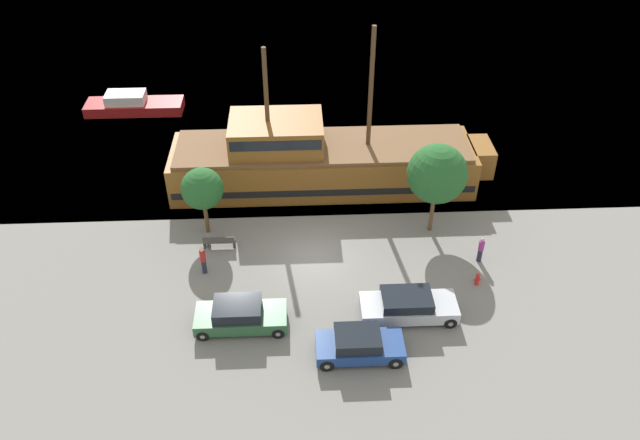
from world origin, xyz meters
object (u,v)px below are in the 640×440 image
Objects in this scene: pirate_ship at (319,160)px; pedestrian_walking_near at (203,260)px; fire_hydrant at (477,279)px; moored_boat_dockside at (133,105)px; parked_car_curb_mid at (408,306)px; pedestrian_walking_far at (481,250)px; parked_car_curb_rear at (240,315)px; parked_car_curb_front at (359,345)px; bench_promenade_east at (219,241)px.

pirate_ship reaches higher than pedestrian_walking_near.
pirate_ship is 27.20× the size of fire_hydrant.
parked_car_curb_mid is at bearing -51.67° from moored_boat_dockside.
pedestrian_walking_far is (4.75, 4.08, 0.10)m from parked_car_curb_mid.
parked_car_curb_rear is (-4.49, -12.62, -1.05)m from pirate_ship.
pirate_ship is 11.86× the size of pedestrian_walking_near.
parked_car_curb_rear reaches higher than fire_hydrant.
pedestrian_walking_far is at bearing 18.24° from parked_car_curb_rear.
parked_car_curb_front is at bearing -20.51° from parked_car_curb_rear.
pedestrian_walking_far is (8.74, -8.26, -0.96)m from pirate_ship.
pedestrian_walking_far reaches higher than fire_hydrant.
parked_car_curb_mid is at bearing -139.35° from pedestrian_walking_far.
pirate_ship reaches higher than bench_promenade_east.
moored_boat_dockside is 29.93m from parked_car_curb_front.
parked_car_curb_front is 0.85× the size of parked_car_curb_mid.
parked_car_curb_mid is 8.49m from parked_car_curb_rear.
pirate_ship is 12.06m from pedestrian_walking_far.
pedestrian_walking_far is at bearing 41.10° from parked_car_curb_front.
parked_car_curb_rear is 2.61× the size of pedestrian_walking_near.
pedestrian_walking_near is 15.46m from pedestrian_walking_far.
moored_boat_dockside is 4.32× the size of pedestrian_walking_near.
pedestrian_walking_near is 1.07× the size of pedestrian_walking_far.
pirate_ship reaches higher than fire_hydrant.
pedestrian_walking_near is at bearing 173.75° from fire_hydrant.
parked_car_curb_front is at bearing -58.66° from moored_boat_dockside.
pedestrian_walking_near is (-6.71, -8.53, -0.89)m from pirate_ship.
bench_promenade_east is 2.26m from pedestrian_walking_near.
parked_car_curb_rear is at bearing -109.57° from pirate_ship.
parked_car_curb_rear is at bearing -67.27° from moored_boat_dockside.
parked_car_curb_mid reaches higher than parked_car_curb_front.
pedestrian_walking_near reaches higher than parked_car_curb_mid.
pedestrian_walking_near reaches higher than moored_boat_dockside.
fire_hydrant is (22.44, -20.95, -0.19)m from moored_boat_dockside.
pirate_ship is at bearing 107.95° from parked_car_curb_mid.
pedestrian_walking_near is (-7.99, 6.24, 0.17)m from parked_car_curb_front.
pedestrian_walking_near is at bearing 118.61° from parked_car_curb_rear.
fire_hydrant is 14.96m from pedestrian_walking_near.
parked_car_curb_rear is at bearing -178.09° from parked_car_curb_mid.
fire_hydrant is at bearing -14.76° from bench_promenade_east.
bench_promenade_east is (8.22, -17.21, -0.15)m from moored_boat_dockside.
pedestrian_walking_far is (23.03, -19.05, 0.23)m from moored_boat_dockside.
parked_car_curb_front is at bearing -48.69° from bench_promenade_east.
parked_car_curb_front is 8.28m from fire_hydrant.
pedestrian_walking_near reaches higher than fire_hydrant.
pirate_ship is 2.75× the size of moored_boat_dockside.
parked_car_curb_rear is at bearing -75.69° from bench_promenade_east.
bench_promenade_east is 1.12× the size of pedestrian_walking_far.
moored_boat_dockside is 29.89m from pedestrian_walking_far.
moored_boat_dockside is (-14.29, 10.79, -1.19)m from pirate_ship.
moored_boat_dockside is at bearing 111.41° from pedestrian_walking_near.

